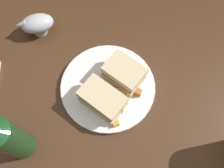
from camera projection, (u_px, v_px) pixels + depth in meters
name	position (u px, v px, depth m)	size (l,w,h in m)	color
ground_plane	(114.00, 136.00, 1.36)	(6.00, 6.00, 0.00)	black
dining_table	(115.00, 119.00, 1.03)	(1.19, 0.99, 0.72)	#422816
plate	(108.00, 87.00, 0.69)	(0.27, 0.27, 0.02)	white
sandwich_half_left	(103.00, 99.00, 0.63)	(0.14, 0.13, 0.06)	beige
sandwich_half_right	(124.00, 73.00, 0.66)	(0.13, 0.13, 0.06)	beige
potato_wedge_front	(122.00, 92.00, 0.66)	(0.05, 0.02, 0.02)	#B77F33
potato_wedge_middle	(115.00, 93.00, 0.66)	(0.05, 0.02, 0.02)	#B77F33
potato_wedge_back	(113.00, 117.00, 0.64)	(0.05, 0.02, 0.01)	gold
potato_wedge_left_edge	(134.00, 91.00, 0.66)	(0.04, 0.02, 0.02)	#AD702D
potato_wedge_right_edge	(123.00, 90.00, 0.67)	(0.04, 0.02, 0.02)	#B77F33
potato_wedge_stray	(119.00, 104.00, 0.65)	(0.05, 0.02, 0.02)	#AD702D
gravy_boat	(37.00, 24.00, 0.74)	(0.12, 0.09, 0.07)	#B7B7BC
cider_bottle	(7.00, 138.00, 0.53)	(0.07, 0.07, 0.28)	#19421E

